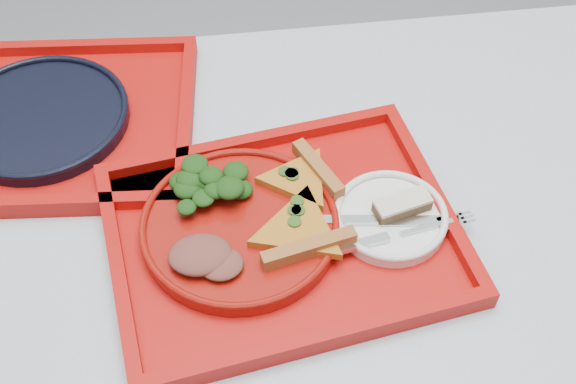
{
  "coord_description": "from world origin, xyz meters",
  "views": [
    {
      "loc": [
        -0.17,
        -0.61,
        1.53
      ],
      "look_at": [
        -0.09,
        0.01,
        0.78
      ],
      "focal_mm": 45.0,
      "sensor_mm": 36.0,
      "label": 1
    }
  ],
  "objects_px": {
    "tray_far": "(44,125)",
    "navy_plate": "(42,118)",
    "dinner_plate": "(240,228)",
    "tray_main": "(282,236)",
    "dessert_bar": "(402,205)"
  },
  "relations": [
    {
      "from": "dinner_plate",
      "to": "navy_plate",
      "type": "xyz_separation_m",
      "value": [
        -0.28,
        0.25,
        -0.0
      ]
    },
    {
      "from": "dinner_plate",
      "to": "dessert_bar",
      "type": "height_order",
      "value": "dessert_bar"
    },
    {
      "from": "tray_far",
      "to": "dessert_bar",
      "type": "distance_m",
      "value": 0.55
    },
    {
      "from": "tray_far",
      "to": "navy_plate",
      "type": "bearing_deg",
      "value": -174.8
    },
    {
      "from": "tray_main",
      "to": "tray_far",
      "type": "bearing_deg",
      "value": 133.95
    },
    {
      "from": "tray_main",
      "to": "navy_plate",
      "type": "height_order",
      "value": "navy_plate"
    },
    {
      "from": "navy_plate",
      "to": "dessert_bar",
      "type": "height_order",
      "value": "dessert_bar"
    },
    {
      "from": "dinner_plate",
      "to": "tray_far",
      "type": "bearing_deg",
      "value": 138.42
    },
    {
      "from": "tray_main",
      "to": "tray_far",
      "type": "relative_size",
      "value": 1.0
    },
    {
      "from": "tray_main",
      "to": "tray_far",
      "type": "distance_m",
      "value": 0.42
    },
    {
      "from": "navy_plate",
      "to": "dessert_bar",
      "type": "distance_m",
      "value": 0.55
    },
    {
      "from": "navy_plate",
      "to": "dessert_bar",
      "type": "bearing_deg",
      "value": -26.76
    },
    {
      "from": "tray_main",
      "to": "dessert_bar",
      "type": "relative_size",
      "value": 5.62
    },
    {
      "from": "tray_far",
      "to": "dinner_plate",
      "type": "bearing_deg",
      "value": -36.38
    },
    {
      "from": "tray_main",
      "to": "navy_plate",
      "type": "relative_size",
      "value": 1.73
    }
  ]
}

